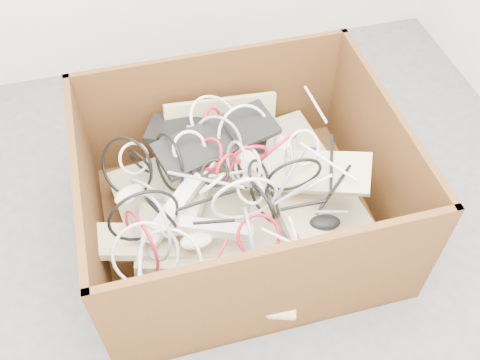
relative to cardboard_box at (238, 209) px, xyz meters
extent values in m
plane|color=#48484A|center=(-0.06, -0.28, -0.15)|extent=(3.00, 3.00, 0.00)
cube|color=#3A1A0E|center=(0.02, 0.00, -0.13)|extent=(1.16, 0.97, 0.03)
cube|color=#3A1A0E|center=(0.02, 0.47, 0.14)|extent=(1.16, 0.02, 0.57)
cube|color=#3A1A0E|center=(0.02, -0.47, 0.14)|extent=(1.16, 0.03, 0.57)
cube|color=#3A1A0E|center=(0.58, 0.00, 0.14)|extent=(0.02, 0.92, 0.57)
cube|color=#3A1A0E|center=(-0.55, 0.00, 0.14)|extent=(0.03, 0.92, 0.57)
cube|color=tan|center=(0.02, 0.02, -0.06)|extent=(1.02, 0.88, 0.19)
cube|color=tan|center=(-0.08, -0.05, 0.02)|extent=(0.73, 0.65, 0.20)
cube|color=beige|center=(-0.13, 0.14, 0.02)|extent=(0.48, 0.43, 0.12)
cube|color=beige|center=(0.25, 0.16, 0.06)|extent=(0.48, 0.38, 0.20)
cube|color=beige|center=(0.06, -0.26, 0.03)|extent=(0.30, 0.51, 0.10)
cube|color=beige|center=(-0.37, -0.13, 0.10)|extent=(0.49, 0.25, 0.15)
cube|color=beige|center=(0.20, -0.10, 0.09)|extent=(0.18, 0.48, 0.11)
cube|color=beige|center=(0.02, 0.36, 0.17)|extent=(0.49, 0.08, 0.22)
cube|color=beige|center=(-0.19, 0.04, 0.13)|extent=(0.36, 0.50, 0.16)
cube|color=beige|center=(0.26, -0.04, 0.20)|extent=(0.50, 0.37, 0.15)
cube|color=black|center=(-0.06, 0.24, 0.22)|extent=(0.51, 0.34, 0.06)
cube|color=black|center=(-0.04, 0.13, 0.29)|extent=(0.51, 0.31, 0.07)
ellipsoid|color=beige|center=(-0.41, 0.03, 0.19)|extent=(0.14, 0.12, 0.04)
ellipsoid|color=beige|center=(0.22, 0.12, 0.19)|extent=(0.08, 0.12, 0.04)
ellipsoid|color=beige|center=(-0.21, -0.22, 0.17)|extent=(0.12, 0.07, 0.04)
ellipsoid|color=beige|center=(0.04, -0.01, 0.28)|extent=(0.07, 0.12, 0.04)
ellipsoid|color=beige|center=(-0.12, 0.13, 0.26)|extent=(0.13, 0.13, 0.04)
ellipsoid|color=black|center=(0.27, -0.23, 0.12)|extent=(0.13, 0.09, 0.04)
cube|color=silver|center=(-0.26, -0.09, 0.20)|extent=(0.27, 0.24, 0.13)
cube|color=silver|center=(-0.13, -0.19, 0.18)|extent=(0.27, 0.13, 0.09)
cube|color=#0B11B3|center=(0.31, 0.03, 0.21)|extent=(0.06, 0.05, 0.03)
torus|color=silver|center=(0.25, 0.00, 0.29)|extent=(0.19, 0.14, 0.16)
torus|color=black|center=(-0.24, 0.10, 0.25)|extent=(0.12, 0.27, 0.26)
torus|color=black|center=(-0.31, -0.10, 0.22)|extent=(0.13, 0.18, 0.21)
torus|color=gray|center=(-0.03, -0.29, 0.23)|extent=(0.05, 0.23, 0.23)
torus|color=black|center=(0.05, -0.10, 0.30)|extent=(0.13, 0.17, 0.14)
torus|color=gray|center=(0.02, -0.06, 0.32)|extent=(0.10, 0.18, 0.18)
torus|color=#B50C25|center=(0.04, -0.02, 0.34)|extent=(0.16, 0.06, 0.16)
torus|color=black|center=(-0.10, -0.06, 0.32)|extent=(0.14, 0.12, 0.10)
torus|color=silver|center=(-0.16, 0.09, 0.31)|extent=(0.18, 0.13, 0.14)
torus|color=silver|center=(-0.03, 0.24, 0.27)|extent=(0.26, 0.23, 0.19)
torus|color=black|center=(0.04, -0.18, 0.25)|extent=(0.08, 0.21, 0.22)
torus|color=#B50C25|center=(0.00, -0.29, 0.22)|extent=(0.22, 0.18, 0.15)
torus|color=gray|center=(-0.01, -0.03, 0.33)|extent=(0.06, 0.20, 0.20)
torus|color=silver|center=(0.01, -0.14, 0.29)|extent=(0.13, 0.09, 0.14)
torus|color=#B50C25|center=(-0.09, 0.05, 0.30)|extent=(0.11, 0.17, 0.14)
torus|color=gray|center=(-0.04, 0.13, 0.27)|extent=(0.20, 0.21, 0.26)
torus|color=gray|center=(-0.34, 0.03, 0.20)|extent=(0.13, 0.16, 0.19)
torus|color=silver|center=(-0.02, -0.18, 0.30)|extent=(0.33, 0.04, 0.33)
torus|color=silver|center=(0.07, 0.14, 0.27)|extent=(0.30, 0.16, 0.28)
torus|color=black|center=(-0.34, 0.20, 0.17)|extent=(0.12, 0.14, 0.17)
torus|color=black|center=(0.08, -0.20, 0.27)|extent=(0.06, 0.14, 0.14)
torus|color=gray|center=(0.17, -0.08, 0.23)|extent=(0.23, 0.25, 0.32)
torus|color=silver|center=(-0.36, 0.19, 0.20)|extent=(0.17, 0.13, 0.14)
torus|color=silver|center=(-0.38, -0.24, 0.19)|extent=(0.31, 0.20, 0.25)
torus|color=gray|center=(0.19, -0.03, 0.27)|extent=(0.04, 0.11, 0.11)
torus|color=silver|center=(-0.11, -0.08, 0.29)|extent=(0.15, 0.10, 0.14)
torus|color=black|center=(-0.40, 0.16, 0.19)|extent=(0.26, 0.27, 0.22)
torus|color=#B50C25|center=(-0.39, -0.16, 0.15)|extent=(0.12, 0.25, 0.27)
torus|color=silver|center=(-0.14, 0.09, 0.26)|extent=(0.24, 0.25, 0.10)
torus|color=black|center=(0.17, -0.13, 0.31)|extent=(0.28, 0.06, 0.28)
torus|color=#B50C25|center=(0.18, 0.06, 0.24)|extent=(0.23, 0.18, 0.26)
torus|color=#B50C25|center=(-0.04, 0.23, 0.27)|extent=(0.13, 0.13, 0.16)
torus|color=gray|center=(-0.35, -0.17, 0.24)|extent=(0.16, 0.31, 0.30)
torus|color=#B50C25|center=(-0.05, -0.03, 0.31)|extent=(0.13, 0.09, 0.15)
torus|color=silver|center=(-0.31, -0.28, 0.17)|extent=(0.31, 0.22, 0.25)
torus|color=black|center=(-0.36, -0.13, 0.26)|extent=(0.33, 0.05, 0.33)
cylinder|color=black|center=(-0.11, -0.13, 0.28)|extent=(0.28, 0.08, 0.05)
cylinder|color=silver|center=(0.32, -0.07, 0.27)|extent=(0.16, 0.22, 0.04)
cylinder|color=gray|center=(-0.03, 0.24, 0.25)|extent=(0.21, 0.09, 0.05)
cylinder|color=silver|center=(0.09, -0.33, 0.21)|extent=(0.16, 0.11, 0.07)
cylinder|color=black|center=(0.03, 0.03, 0.30)|extent=(0.09, 0.24, 0.05)
cylinder|color=silver|center=(0.21, -0.15, 0.24)|extent=(0.21, 0.03, 0.08)
cylinder|color=gray|center=(-0.13, -0.08, 0.32)|extent=(0.25, 0.17, 0.04)
cylinder|color=black|center=(-0.14, -0.22, 0.26)|extent=(0.14, 0.05, 0.03)
cylinder|color=#B50C25|center=(-0.15, -0.32, 0.21)|extent=(0.09, 0.11, 0.04)
cylinder|color=silver|center=(0.42, 0.31, 0.19)|extent=(0.05, 0.20, 0.05)
cylinder|color=silver|center=(-0.40, -0.22, 0.17)|extent=(0.05, 0.17, 0.03)
cylinder|color=silver|center=(0.12, -0.33, 0.22)|extent=(0.02, 0.17, 0.05)
cylinder|color=silver|center=(-0.01, 0.25, 0.26)|extent=(0.15, 0.07, 0.03)
cylinder|color=black|center=(0.18, -0.23, 0.26)|extent=(0.16, 0.04, 0.05)
cylinder|color=gray|center=(0.19, -0.15, 0.25)|extent=(0.22, 0.08, 0.04)
cylinder|color=silver|center=(-0.21, 0.19, 0.23)|extent=(0.13, 0.02, 0.02)
cylinder|color=black|center=(-0.24, 0.29, 0.18)|extent=(0.07, 0.15, 0.04)
cylinder|color=#B50C25|center=(0.13, -0.34, 0.22)|extent=(0.03, 0.16, 0.03)
cylinder|color=silver|center=(-0.41, -0.29, 0.17)|extent=(0.05, 0.16, 0.06)
cylinder|color=gray|center=(0.29, -0.24, 0.20)|extent=(0.13, 0.02, 0.05)
cylinder|color=black|center=(0.32, -0.17, 0.23)|extent=(0.19, 0.16, 0.06)
cylinder|color=gray|center=(-0.04, -0.06, 0.30)|extent=(0.16, 0.03, 0.02)
cylinder|color=black|center=(-0.21, 0.09, 0.25)|extent=(0.11, 0.20, 0.06)
cylinder|color=black|center=(0.34, -0.07, 0.26)|extent=(0.12, 0.27, 0.02)
cylinder|color=silver|center=(-0.35, -0.14, 0.20)|extent=(0.12, 0.14, 0.04)
camera|label=1|loc=(-0.32, -1.26, 1.76)|focal=40.54mm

